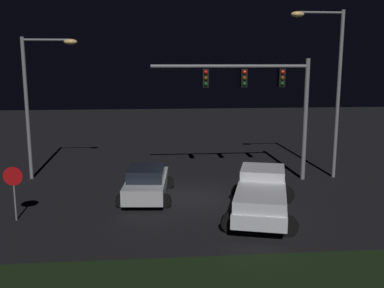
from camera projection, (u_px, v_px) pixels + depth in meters
ground_plane at (192, 197)px, 20.63m from camera, size 80.00×80.00×0.00m
pickup_truck at (262, 192)px, 17.98m from camera, size 3.85×5.74×1.80m
car_sedan at (147, 183)px, 20.37m from camera, size 2.73×4.54×1.51m
traffic_signal_gantry at (261, 89)px, 22.68m from camera, size 8.32×0.56×6.50m
street_lamp_left at (38, 90)px, 23.08m from camera, size 2.91×0.44×7.60m
street_lamp_right at (329, 75)px, 23.15m from camera, size 2.89×0.44×8.99m
stop_sign at (13, 183)px, 17.26m from camera, size 0.76×0.08×2.23m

